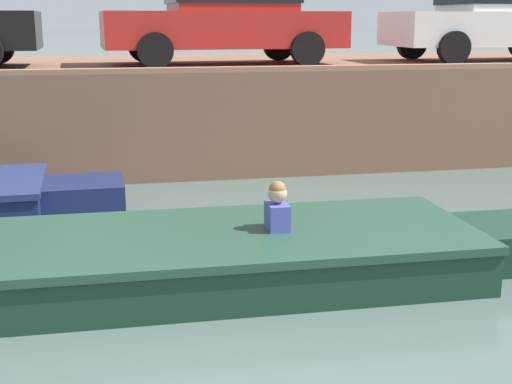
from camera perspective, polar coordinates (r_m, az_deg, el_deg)
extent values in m
plane|color=#4C605B|center=(6.97, -3.54, -7.49)|extent=(400.00, 400.00, 0.00)
cube|color=brown|center=(14.14, -7.97, 6.80)|extent=(60.00, 6.00, 1.71)
cube|color=#9F6C52|center=(11.20, -7.13, 9.65)|extent=(60.00, 0.24, 0.08)
cube|color=navy|center=(9.71, -13.63, -0.39)|extent=(1.08, 1.06, 0.44)
cube|color=#193828|center=(6.99, -4.91, -5.61)|extent=(5.48, 1.93, 0.42)
cube|color=#193828|center=(8.01, 19.15, -3.81)|extent=(1.10, 1.05, 0.42)
cube|color=#244836|center=(6.92, -4.95, -3.66)|extent=(5.54, 1.99, 0.08)
cube|color=brown|center=(6.92, -8.32, -4.62)|extent=(0.25, 1.70, 0.06)
cube|color=#4C51B2|center=(7.02, 1.71, -2.66)|extent=(0.20, 0.32, 0.44)
sphere|color=tan|center=(6.94, 1.73, -0.12)|extent=(0.19, 0.19, 0.19)
sphere|color=olive|center=(6.93, 1.73, 0.20)|extent=(0.17, 0.17, 0.17)
cube|color=#B2231E|center=(13.26, -2.72, 12.85)|extent=(4.37, 2.00, 0.64)
cylinder|color=black|center=(12.15, -8.07, 11.15)|extent=(0.61, 0.21, 0.60)
cylinder|color=black|center=(13.98, -8.94, 11.43)|extent=(0.61, 0.21, 0.60)
cylinder|color=black|center=(12.73, 4.14, 11.36)|extent=(0.61, 0.21, 0.60)
cylinder|color=black|center=(14.48, 1.80, 11.66)|extent=(0.61, 0.21, 0.60)
cube|color=white|center=(15.05, 18.38, 12.29)|extent=(4.12, 1.83, 0.64)
cylinder|color=black|center=(13.66, 15.55, 11.06)|extent=(0.60, 0.19, 0.60)
cylinder|color=black|center=(15.28, 12.36, 11.46)|extent=(0.60, 0.19, 0.60)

